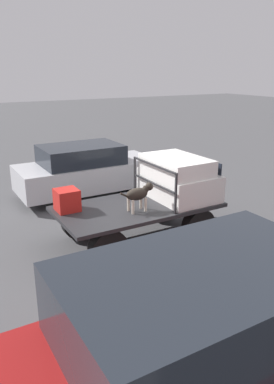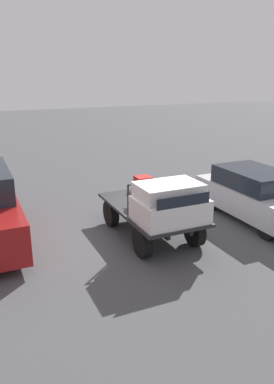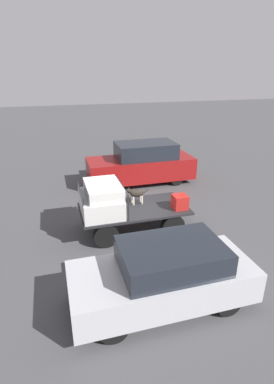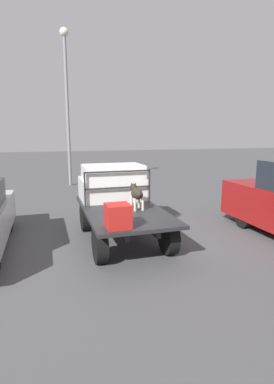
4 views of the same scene
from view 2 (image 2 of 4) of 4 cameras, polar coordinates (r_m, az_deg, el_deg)
name	(u,v)px [view 2 (image 2 of 4)]	position (r m, az deg, el deg)	size (l,w,h in m)	color
ground_plane	(150,234)	(11.02, 1.99, -6.49)	(80.00, 80.00, 0.00)	#474749
flatbed_truck	(150,215)	(10.78, 2.03, -3.56)	(3.66, 1.89, 0.86)	black
truck_cab	(170,203)	(9.62, 5.01, -1.75)	(1.30, 1.77, 0.99)	silver
truck_headboard	(157,191)	(10.15, 3.12, 0.08)	(0.04, 1.77, 0.90)	#232326
dog	(138,194)	(10.56, 0.12, -0.33)	(0.84, 0.27, 0.63)	beige
cargo_crate	(143,184)	(12.09, 0.90, 1.29)	(0.48, 0.48, 0.48)	#AD1E19
parked_sedan	(256,195)	(12.48, 17.70, -0.44)	(4.33, 1.81, 1.59)	black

